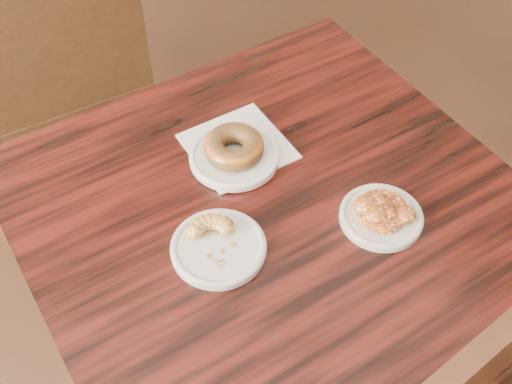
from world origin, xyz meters
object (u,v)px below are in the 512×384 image
chair_far (50,70)px  apple_fritter (383,210)px  cruller_fragment (218,241)px  cafe_table (274,320)px  glazed_donut (234,147)px

chair_far → apple_fritter: bearing=106.3°
chair_far → cruller_fragment: bearing=92.5°
cafe_table → apple_fritter: apple_fritter is taller
glazed_donut → apple_fritter: size_ratio=0.92×
cruller_fragment → chair_far: bearing=94.0°
apple_fritter → cruller_fragment: (-0.27, 0.07, -0.00)m
chair_far → cafe_table: bearing=100.0°
glazed_donut → cafe_table: bearing=-84.7°
cafe_table → glazed_donut: (-0.01, 0.14, 0.41)m
cafe_table → chair_far: size_ratio=0.92×
cafe_table → cruller_fragment: bearing=-173.2°
cafe_table → chair_far: 0.99m
glazed_donut → chair_far: bearing=102.6°
cafe_table → cruller_fragment: 0.42m
cafe_table → apple_fritter: size_ratio=6.97×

